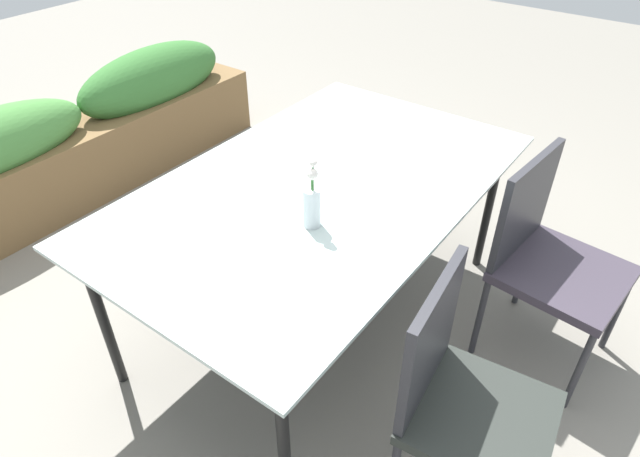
{
  "coord_description": "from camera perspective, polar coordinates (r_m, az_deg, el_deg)",
  "views": [
    {
      "loc": [
        -1.48,
        -1.1,
        1.93
      ],
      "look_at": [
        0.03,
        0.02,
        0.52
      ],
      "focal_mm": 30.65,
      "sensor_mm": 36.0,
      "label": 1
    }
  ],
  "objects": [
    {
      "name": "flower_vase",
      "position": [
        1.93,
        -0.84,
        2.73
      ],
      "size": [
        0.07,
        0.07,
        0.28
      ],
      "color": "silver",
      "rests_on": "dining_table"
    },
    {
      "name": "chair_near_right",
      "position": [
        2.41,
        22.71,
        -2.38
      ],
      "size": [
        0.51,
        0.51,
        0.91
      ],
      "rotation": [
        0.0,
        0.0,
        3.04
      ],
      "color": "#39323E",
      "rests_on": "ground"
    },
    {
      "name": "dining_table",
      "position": [
        2.24,
        0.0,
        3.78
      ],
      "size": [
        1.83,
        1.12,
        0.75
      ],
      "color": "#B2C6C1",
      "rests_on": "ground"
    },
    {
      "name": "ground_plane",
      "position": [
        2.67,
        -0.12,
        -9.46
      ],
      "size": [
        12.0,
        12.0,
        0.0
      ],
      "primitive_type": "plane",
      "color": "gray"
    },
    {
      "name": "planter_box",
      "position": [
        3.71,
        -22.97,
        8.79
      ],
      "size": [
        2.48,
        0.39,
        0.76
      ],
      "color": "brown",
      "rests_on": "ground"
    },
    {
      "name": "chair_near_left",
      "position": [
        1.8,
        14.5,
        -16.32
      ],
      "size": [
        0.47,
        0.47,
        0.91
      ],
      "rotation": [
        0.0,
        0.0,
        3.25
      ],
      "color": "#282D29",
      "rests_on": "ground"
    }
  ]
}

